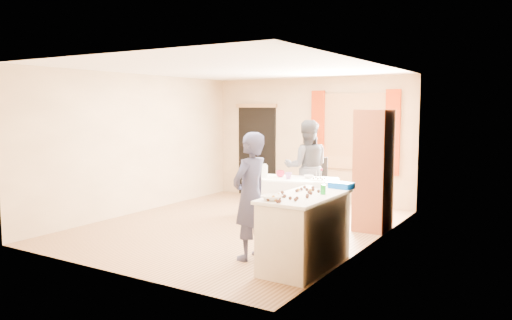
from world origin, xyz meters
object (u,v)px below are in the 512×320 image
Objects in this scene: cabinet at (374,170)px; girl at (250,196)px; counter at (305,231)px; woman at (307,167)px; chair at (315,195)px; party_table at (291,195)px.

cabinet reaches higher than girl.
counter is 0.83× the size of woman.
chair is at bearing -120.83° from woman.
counter is at bearing -81.44° from chair.
chair is at bearing 112.86° from counter.
party_table is at bearing 59.96° from woman.
girl is 0.95× the size of woman.
woman is (-0.59, 2.91, 0.04)m from girl.
chair is 0.58× the size of woman.
woman reaches higher than party_table.
counter is at bearing -69.92° from party_table.
woman is (-0.01, 0.64, 0.43)m from party_table.
chair reaches higher than counter.
woman is (0.00, -0.38, 0.57)m from chair.
woman is at bearing 159.17° from cabinet.
woman is at bearing -162.18° from girl.
party_table is 0.96× the size of woman.
woman is (-1.45, 0.55, -0.10)m from cabinet.
cabinet is 1.11× the size of woman.
woman is (-1.35, 2.83, 0.42)m from counter.
girl reaches higher than counter.
girl is at bearing -109.96° from cabinet.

